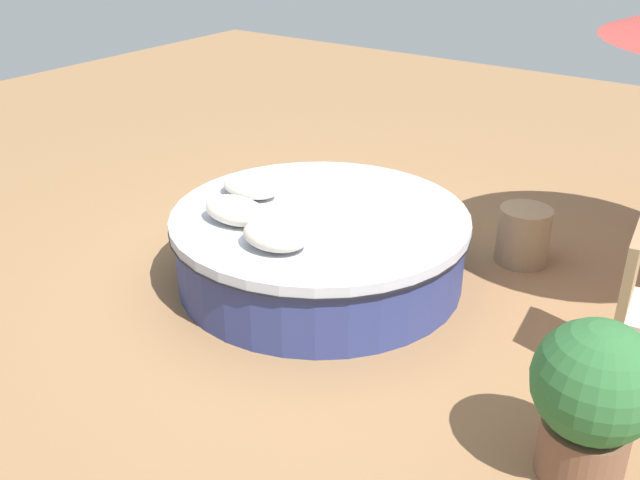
{
  "coord_description": "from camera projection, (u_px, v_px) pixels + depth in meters",
  "views": [
    {
      "loc": [
        -2.97,
        4.16,
        2.86
      ],
      "look_at": [
        0.0,
        0.0,
        0.35
      ],
      "focal_mm": 40.73,
      "sensor_mm": 36.0,
      "label": 1
    }
  ],
  "objects": [
    {
      "name": "ground_plane",
      "position": [
        320.0,
        278.0,
        5.85
      ],
      "size": [
        16.0,
        16.0,
        0.0
      ],
      "primitive_type": "plane",
      "color": "olive"
    },
    {
      "name": "round_bed",
      "position": [
        320.0,
        246.0,
        5.72
      ],
      "size": [
        2.33,
        2.33,
        0.58
      ],
      "color": "navy",
      "rests_on": "ground_plane"
    },
    {
      "name": "throw_pillow_0",
      "position": [
        251.0,
        187.0,
        5.87
      ],
      "size": [
        0.51,
        0.34,
        0.16
      ],
      "primitive_type": "ellipsoid",
      "color": "beige",
      "rests_on": "round_bed"
    },
    {
      "name": "throw_pillow_1",
      "position": [
        235.0,
        210.0,
        5.4
      ],
      "size": [
        0.53,
        0.32,
        0.2
      ],
      "primitive_type": "ellipsoid",
      "color": "beige",
      "rests_on": "round_bed"
    },
    {
      "name": "throw_pillow_2",
      "position": [
        276.0,
        234.0,
        5.03
      ],
      "size": [
        0.5,
        0.39,
        0.2
      ],
      "primitive_type": "ellipsoid",
      "color": "beige",
      "rests_on": "round_bed"
    },
    {
      "name": "planter",
      "position": [
        593.0,
        396.0,
        3.69
      ],
      "size": [
        0.65,
        0.65,
        0.94
      ],
      "color": "brown",
      "rests_on": "ground_plane"
    },
    {
      "name": "side_table",
      "position": [
        523.0,
        235.0,
        6.02
      ],
      "size": [
        0.43,
        0.43,
        0.48
      ],
      "primitive_type": "cylinder",
      "color": "#997A56",
      "rests_on": "ground_plane"
    }
  ]
}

